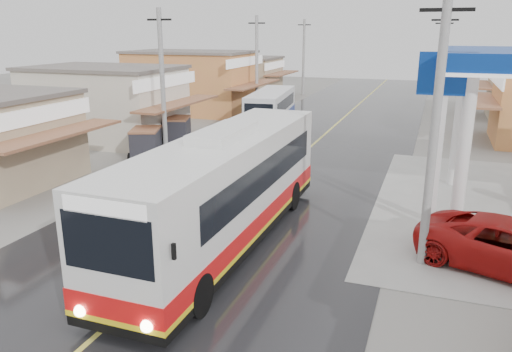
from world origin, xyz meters
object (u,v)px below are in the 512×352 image
Objects in this scene: coach_bus at (226,189)px; tricycle_near at (146,143)px; tricycle_far at (177,129)px; cyclist at (168,178)px; second_bus at (271,109)px; tyre_stack at (119,172)px.

coach_bus reaches higher than tricycle_near.
tricycle_far is (-0.27, 4.05, -0.03)m from tricycle_near.
coach_bus is 11.97m from tricycle_near.
cyclist reaches higher than tricycle_far.
second_bus is at bearing 104.50° from coach_bus.
tyre_stack is at bearing -103.09° from tricycle_far.
coach_bus is 5.12× the size of tricycle_far.
cyclist reaches higher than tricycle_near.
coach_bus is at bearing -83.01° from second_bus.
cyclist is at bearing -95.80° from second_bus.
coach_bus reaches higher than tyre_stack.
second_bus is 8.86× the size of tyre_stack.
tyre_stack is at bearing 146.71° from coach_bus.
tricycle_near is at bearing 97.21° from tyre_stack.
coach_bus is at bearing -39.01° from cyclist.
cyclist is 3.73m from tyre_stack.
second_bus reaches higher than tyre_stack.
tricycle_near reaches higher than tyre_stack.
second_bus reaches higher than tricycle_near.
second_bus is 11.45m from tricycle_near.
tyre_stack is (0.67, -7.22, -0.76)m from tricycle_far.
cyclist is at bearing 138.77° from coach_bus.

